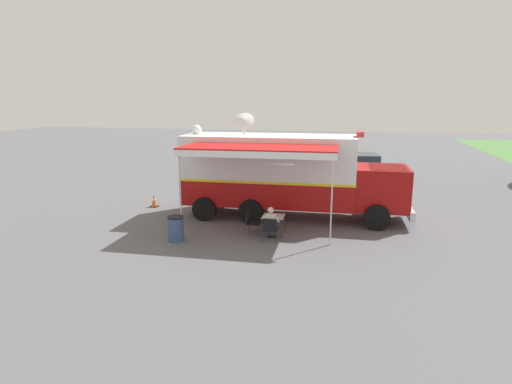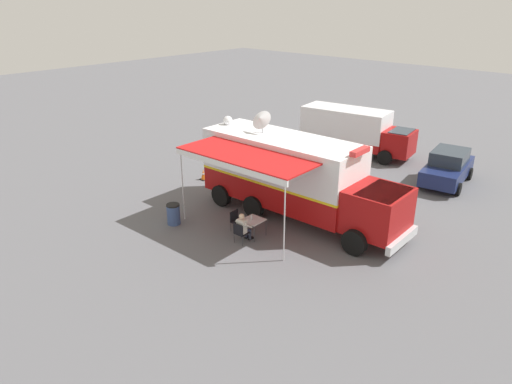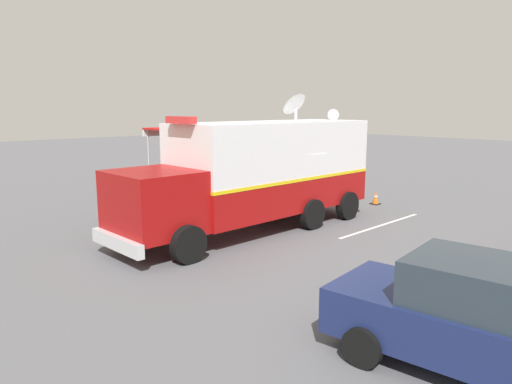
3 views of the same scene
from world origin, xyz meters
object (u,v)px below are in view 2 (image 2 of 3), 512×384
object	(u,v)px
folding_chair_at_table	(240,232)
traffic_cone	(203,175)
folding_chair_beside_table	(236,219)
car_behind_truck	(448,167)
seated_responder	(243,227)
trash_bin	(173,214)
folding_table	(253,221)
support_truck	(353,131)
water_bottle	(251,217)
command_truck	(295,175)

from	to	relation	value
folding_chair_at_table	traffic_cone	size ratio (longest dim) A/B	1.50
folding_chair_beside_table	traffic_cone	distance (m)	6.21
folding_chair_beside_table	car_behind_truck	distance (m)	11.97
folding_chair_beside_table	seated_responder	xyz separation A→B (m)	(0.51, 0.89, 0.14)
trash_bin	folding_table	bearing A→B (deg)	114.12
folding_chair_at_table	traffic_cone	xyz separation A→B (m)	(-3.73, -6.31, -0.23)
trash_bin	support_truck	bearing A→B (deg)	178.60
water_bottle	traffic_cone	size ratio (longest dim) A/B	0.39
folding_table	traffic_cone	xyz separation A→B (m)	(-2.93, -6.27, -0.39)
water_bottle	seated_responder	xyz separation A→B (m)	(0.56, 0.09, -0.18)
trash_bin	traffic_cone	size ratio (longest dim) A/B	1.57
folding_table	seated_responder	bearing A→B (deg)	3.34
seated_responder	support_truck	world-z (taller)	support_truck
command_truck	support_truck	xyz separation A→B (m)	(-9.67, -3.01, -0.56)
folding_chair_beside_table	car_behind_truck	world-z (taller)	car_behind_truck
seated_responder	car_behind_truck	world-z (taller)	car_behind_truck
folding_table	water_bottle	distance (m)	0.18
folding_table	water_bottle	bearing A→B (deg)	-48.85
command_truck	traffic_cone	size ratio (longest dim) A/B	16.48
trash_bin	support_truck	world-z (taller)	support_truck
folding_chair_at_table	traffic_cone	bearing A→B (deg)	-120.58
command_truck	water_bottle	size ratio (longest dim) A/B	42.67
support_truck	car_behind_truck	distance (m)	6.52
water_bottle	support_truck	xyz separation A→B (m)	(-12.29, -2.88, 0.55)
water_bottle	car_behind_truck	world-z (taller)	car_behind_truck
folding_chair_beside_table	support_truck	xyz separation A→B (m)	(-12.34, -2.09, 0.87)
command_truck	folding_chair_beside_table	xyz separation A→B (m)	(2.67, -0.92, -1.43)
water_bottle	support_truck	size ratio (longest dim) A/B	0.03
folding_chair_at_table	folding_chair_beside_table	size ratio (longest dim) A/B	1.00
folding_table	traffic_cone	bearing A→B (deg)	-115.05
trash_bin	support_truck	xyz separation A→B (m)	(-13.70, 0.34, 0.93)
command_truck	support_truck	distance (m)	10.14
command_truck	traffic_cone	xyz separation A→B (m)	(-0.36, -6.34, -1.66)
folding_chair_at_table	trash_bin	size ratio (longest dim) A/B	0.96
folding_chair_at_table	car_behind_truck	size ratio (longest dim) A/B	0.20
folding_table	traffic_cone	size ratio (longest dim) A/B	1.42
water_bottle	folding_chair_beside_table	xyz separation A→B (m)	(0.05, -0.79, -0.32)
folding_chair_beside_table	trash_bin	distance (m)	2.78
command_truck	folding_table	size ratio (longest dim) A/B	11.61
command_truck	folding_chair_beside_table	bearing A→B (deg)	-18.99
traffic_cone	command_truck	bearing A→B (deg)	86.76
folding_chair_beside_table	seated_responder	distance (m)	1.03
folding_table	traffic_cone	world-z (taller)	folding_table
trash_bin	traffic_cone	bearing A→B (deg)	-145.69
folding_table	seated_responder	world-z (taller)	seated_responder
command_truck	car_behind_truck	world-z (taller)	command_truck
support_truck	command_truck	bearing A→B (deg)	17.27
support_truck	car_behind_truck	world-z (taller)	support_truck
car_behind_truck	command_truck	bearing A→B (deg)	-21.74
seated_responder	traffic_cone	xyz separation A→B (m)	(-3.54, -6.30, -0.37)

